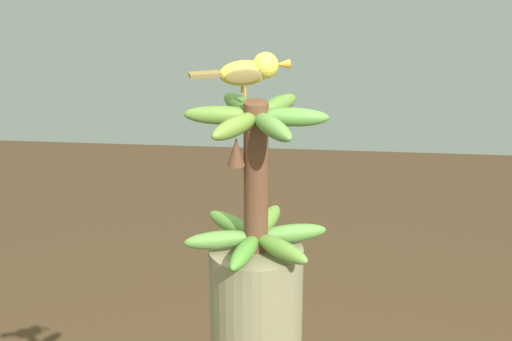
{
  "coord_description": "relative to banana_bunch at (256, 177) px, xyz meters",
  "views": [
    {
      "loc": [
        -0.14,
        1.74,
        2.23
      ],
      "look_at": [
        0.0,
        0.0,
        1.51
      ],
      "focal_mm": 64.89,
      "sensor_mm": 36.0,
      "label": 1
    }
  ],
  "objects": [
    {
      "name": "perched_bird",
      "position": [
        0.01,
        -0.04,
        0.21
      ],
      "size": [
        0.2,
        0.09,
        0.09
      ],
      "color": "#C68933",
      "rests_on": "banana_bunch"
    },
    {
      "name": "banana_bunch",
      "position": [
        0.0,
        0.0,
        0.0
      ],
      "size": [
        0.3,
        0.31,
        0.33
      ],
      "color": "brown",
      "rests_on": "banana_tree"
    }
  ]
}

